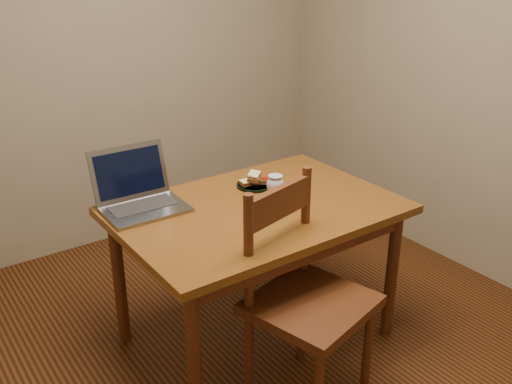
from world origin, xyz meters
TOP-DOWN VIEW (x-y plane):
  - floor at (0.00, 0.00)m, footprint 3.20×3.20m
  - back_wall at (0.00, 1.61)m, footprint 3.20×0.02m
  - right_wall at (1.61, 0.00)m, footprint 0.02×3.20m
  - table at (0.11, 0.11)m, footprint 1.30×0.90m
  - chair at (0.04, -0.35)m, footprint 0.57×0.55m
  - plate at (0.25, 0.32)m, footprint 0.18×0.18m
  - sandwich_cheese at (0.22, 0.32)m, footprint 0.10×0.07m
  - sandwich_tomato at (0.28, 0.31)m, footprint 0.11×0.11m
  - sandwich_top at (0.25, 0.32)m, footprint 0.11×0.12m
  - milk_glass at (0.18, 0.06)m, footprint 0.08×0.08m
  - laptop at (-0.34, 0.44)m, footprint 0.38×0.35m

SIDE VIEW (x-z plane):
  - floor at x=0.00m, z-range -0.02..0.00m
  - chair at x=0.04m, z-range 0.29..0.80m
  - table at x=0.11m, z-range 0.28..1.02m
  - plate at x=0.25m, z-range 0.74..0.76m
  - sandwich_cheese at x=0.22m, z-range 0.76..0.78m
  - sandwich_tomato at x=0.28m, z-range 0.76..0.79m
  - sandwich_top at x=0.25m, z-range 0.78..0.81m
  - laptop at x=-0.34m, z-range 0.68..0.94m
  - milk_glass at x=0.18m, z-range 0.74..0.90m
  - back_wall at x=0.00m, z-range 0.00..2.60m
  - right_wall at x=1.61m, z-range 0.00..2.60m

